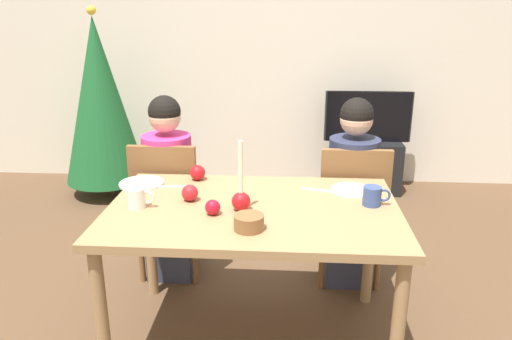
% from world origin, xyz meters
% --- Properties ---
extents(ground_plane, '(7.68, 7.68, 0.00)m').
position_xyz_m(ground_plane, '(0.00, 0.00, 0.00)').
color(ground_plane, brown).
extents(back_wall, '(6.40, 0.10, 2.60)m').
position_xyz_m(back_wall, '(0.00, 2.60, 1.30)').
color(back_wall, beige).
rests_on(back_wall, ground).
extents(dining_table, '(1.40, 0.90, 0.75)m').
position_xyz_m(dining_table, '(0.00, 0.00, 0.67)').
color(dining_table, '#99754C').
rests_on(dining_table, ground).
extents(chair_left, '(0.40, 0.40, 0.90)m').
position_xyz_m(chair_left, '(-0.57, 0.61, 0.51)').
color(chair_left, brown).
rests_on(chair_left, ground).
extents(chair_right, '(0.40, 0.40, 0.90)m').
position_xyz_m(chair_right, '(0.55, 0.61, 0.51)').
color(chair_right, brown).
rests_on(chair_right, ground).
extents(person_left_child, '(0.30, 0.30, 1.17)m').
position_xyz_m(person_left_child, '(-0.57, 0.64, 0.57)').
color(person_left_child, '#33384C').
rests_on(person_left_child, ground).
extents(person_right_child, '(0.30, 0.30, 1.17)m').
position_xyz_m(person_right_child, '(0.55, 0.64, 0.57)').
color(person_right_child, '#33384C').
rests_on(person_right_child, ground).
extents(tv_stand, '(0.64, 0.40, 0.48)m').
position_xyz_m(tv_stand, '(0.89, 2.30, 0.24)').
color(tv_stand, black).
rests_on(tv_stand, ground).
extents(tv, '(0.79, 0.05, 0.46)m').
position_xyz_m(tv, '(0.89, 2.30, 0.71)').
color(tv, black).
rests_on(tv, tv_stand).
extents(christmas_tree, '(0.72, 0.72, 1.68)m').
position_xyz_m(christmas_tree, '(-1.51, 2.04, 0.87)').
color(christmas_tree, brown).
rests_on(christmas_tree, ground).
extents(candle_centerpiece, '(0.09, 0.09, 0.34)m').
position_xyz_m(candle_centerpiece, '(-0.05, -0.05, 0.82)').
color(candle_centerpiece, red).
rests_on(candle_centerpiece, dining_table).
extents(plate_left, '(0.24, 0.24, 0.01)m').
position_xyz_m(plate_left, '(-0.63, 0.27, 0.76)').
color(plate_left, white).
rests_on(plate_left, dining_table).
extents(plate_right, '(0.22, 0.22, 0.01)m').
position_xyz_m(plate_right, '(0.50, 0.25, 0.76)').
color(plate_right, white).
rests_on(plate_right, dining_table).
extents(mug_left, '(0.13, 0.08, 0.10)m').
position_xyz_m(mug_left, '(-0.55, -0.05, 0.80)').
color(mug_left, silver).
rests_on(mug_left, dining_table).
extents(mug_right, '(0.13, 0.09, 0.09)m').
position_xyz_m(mug_right, '(0.57, 0.06, 0.80)').
color(mug_right, '#33477F').
rests_on(mug_right, dining_table).
extents(fork_left, '(0.18, 0.03, 0.01)m').
position_xyz_m(fork_left, '(-0.46, 0.24, 0.75)').
color(fork_left, silver).
rests_on(fork_left, dining_table).
extents(fork_right, '(0.18, 0.06, 0.01)m').
position_xyz_m(fork_right, '(0.32, 0.24, 0.75)').
color(fork_right, silver).
rests_on(fork_right, dining_table).
extents(bowl_walnuts, '(0.13, 0.13, 0.07)m').
position_xyz_m(bowl_walnuts, '(-0.00, -0.25, 0.78)').
color(bowl_walnuts, brown).
rests_on(bowl_walnuts, dining_table).
extents(apple_near_candle, '(0.07, 0.07, 0.07)m').
position_xyz_m(apple_near_candle, '(-0.18, -0.10, 0.79)').
color(apple_near_candle, red).
rests_on(apple_near_candle, dining_table).
extents(apple_by_left_plate, '(0.09, 0.09, 0.09)m').
position_xyz_m(apple_by_left_plate, '(-0.34, 0.36, 0.79)').
color(apple_by_left_plate, '#B11419').
rests_on(apple_by_left_plate, dining_table).
extents(apple_by_right_mug, '(0.08, 0.08, 0.08)m').
position_xyz_m(apple_by_right_mug, '(-0.32, 0.06, 0.79)').
color(apple_by_right_mug, red).
rests_on(apple_by_right_mug, dining_table).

